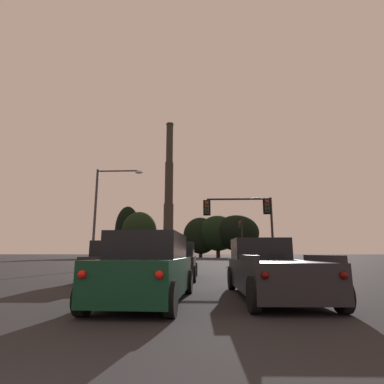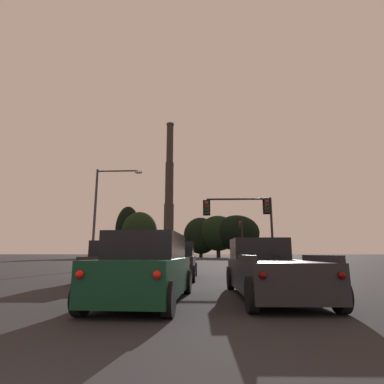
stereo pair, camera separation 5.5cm
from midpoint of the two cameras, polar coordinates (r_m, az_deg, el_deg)
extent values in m
cube|color=#232328|center=(15.15, -14.39, -13.57)|extent=(2.07, 4.86, 0.95)
cube|color=black|center=(15.25, -14.12, -10.46)|extent=(1.87, 2.86, 0.70)
cylinder|color=black|center=(17.26, -15.84, -14.21)|extent=(0.24, 0.77, 0.76)
cylinder|color=black|center=(16.84, -9.50, -14.56)|extent=(0.24, 0.77, 0.76)
cylinder|color=black|center=(13.62, -20.58, -14.75)|extent=(0.24, 0.77, 0.76)
cylinder|color=black|center=(13.07, -12.61, -15.36)|extent=(0.24, 0.77, 0.76)
sphere|color=red|center=(13.07, -20.55, -12.66)|extent=(0.17, 0.17, 0.17)
sphere|color=red|center=(12.60, -13.76, -13.12)|extent=(0.17, 0.17, 0.17)
cube|color=#232328|center=(9.50, 14.93, -15.10)|extent=(2.17, 5.46, 0.88)
cube|color=black|center=(11.20, 12.56, -10.51)|extent=(1.90, 1.86, 0.72)
cube|color=#232328|center=(7.94, 10.41, -12.31)|extent=(0.18, 2.43, 0.16)
cube|color=#232328|center=(8.45, 23.36, -11.52)|extent=(0.18, 2.43, 0.16)
cylinder|color=black|center=(11.52, 7.37, -15.99)|extent=(0.24, 0.81, 0.80)
cylinder|color=black|center=(11.89, 17.15, -15.44)|extent=(0.24, 0.81, 0.80)
cylinder|color=black|center=(7.19, 11.42, -18.62)|extent=(0.24, 0.81, 0.80)
cylinder|color=black|center=(7.77, 26.47, -17.13)|extent=(0.24, 0.81, 0.80)
sphere|color=#500705|center=(6.66, 13.48, -15.18)|extent=(0.17, 0.17, 0.17)
sphere|color=#500705|center=(7.19, 26.75, -14.01)|extent=(0.17, 0.17, 0.17)
cube|color=black|center=(16.08, -3.05, -13.76)|extent=(1.98, 4.82, 0.95)
cube|color=black|center=(16.19, -2.98, -10.83)|extent=(1.82, 2.82, 0.70)
cylinder|color=black|center=(18.11, -5.57, -14.44)|extent=(0.23, 0.76, 0.76)
cylinder|color=black|center=(17.96, 0.58, -14.51)|extent=(0.23, 0.76, 0.76)
cylinder|color=black|center=(14.31, -7.65, -15.18)|extent=(0.23, 0.76, 0.76)
cylinder|color=black|center=(14.12, 0.18, -15.32)|extent=(0.23, 0.76, 0.76)
sphere|color=red|center=(13.77, -7.26, -13.19)|extent=(0.17, 0.17, 0.17)
sphere|color=red|center=(13.61, -0.58, -13.30)|extent=(0.17, 0.17, 0.17)
cube|color=#0F3823|center=(8.63, -8.56, -15.59)|extent=(2.10, 4.87, 0.95)
cube|color=black|center=(8.72, -8.21, -10.13)|extent=(1.88, 2.87, 0.70)
cylinder|color=black|center=(10.74, -11.23, -16.31)|extent=(0.25, 0.77, 0.76)
cylinder|color=black|center=(10.39, -0.78, -16.68)|extent=(0.25, 0.77, 0.76)
cylinder|color=black|center=(7.13, -20.20, -18.37)|extent=(0.25, 0.77, 0.76)
cylinder|color=black|center=(6.60, -4.29, -19.63)|extent=(0.25, 0.77, 0.76)
sphere|color=red|center=(6.57, -20.44, -14.50)|extent=(0.17, 0.17, 0.17)
sphere|color=red|center=(6.09, -6.53, -15.42)|extent=(0.17, 0.17, 0.17)
cylinder|color=black|center=(44.92, 9.52, -9.15)|extent=(0.18, 0.18, 6.12)
cylinder|color=black|center=(44.91, 9.65, -12.99)|extent=(0.40, 0.40, 0.10)
cube|color=#282828|center=(45.05, 9.05, -6.12)|extent=(0.34, 0.34, 1.04)
cube|color=black|center=(45.23, 9.03, -6.14)|extent=(0.58, 0.03, 1.25)
sphere|color=red|center=(44.89, 9.06, -5.69)|extent=(0.22, 0.22, 0.22)
sphere|color=#352604|center=(44.86, 9.08, -6.10)|extent=(0.22, 0.22, 0.22)
sphere|color=black|center=(44.83, 9.09, -6.51)|extent=(0.22, 0.22, 0.22)
cylinder|color=black|center=(23.86, 14.99, -7.62)|extent=(0.18, 0.18, 5.56)
cylinder|color=black|center=(23.85, 15.34, -14.18)|extent=(0.40, 0.40, 0.10)
cube|color=#282828|center=(24.02, 14.05, -2.61)|extent=(0.34, 0.34, 1.04)
cube|color=black|center=(24.20, 13.97, -2.68)|extent=(0.58, 0.03, 1.25)
sphere|color=red|center=(23.89, 14.10, -1.78)|extent=(0.22, 0.22, 0.22)
sphere|color=#352604|center=(23.84, 14.14, -2.54)|extent=(0.22, 0.22, 0.22)
sphere|color=black|center=(23.79, 14.18, -3.31)|extent=(0.22, 0.22, 0.22)
cylinder|color=black|center=(23.78, 8.78, -1.35)|extent=(4.98, 0.14, 0.14)
sphere|color=black|center=(24.17, 14.66, -1.27)|extent=(0.18, 0.18, 0.18)
cube|color=#282828|center=(23.54, 2.78, -2.94)|extent=(0.34, 0.34, 1.04)
cube|color=black|center=(23.72, 2.78, -3.01)|extent=(0.58, 0.03, 1.25)
sphere|color=red|center=(23.41, 2.77, -2.09)|extent=(0.22, 0.22, 0.22)
sphere|color=#352604|center=(23.36, 2.78, -2.87)|extent=(0.22, 0.22, 0.22)
sphere|color=black|center=(23.31, 2.79, -3.66)|extent=(0.22, 0.22, 0.22)
cylinder|color=#38383A|center=(25.02, -18.09, -4.77)|extent=(0.20, 0.20, 8.03)
cylinder|color=#38383A|center=(25.19, -13.92, 3.91)|extent=(3.40, 0.12, 0.12)
sphere|color=#38383A|center=(25.72, -17.56, 3.79)|extent=(0.20, 0.20, 0.20)
ellipsoid|color=silver|center=(24.73, -10.14, 3.75)|extent=(0.64, 0.36, 0.26)
cylinder|color=#2B2722|center=(126.04, -4.62, -11.30)|extent=(6.66, 6.66, 3.50)
cylinder|color=#332D28|center=(126.55, -4.54, -6.37)|extent=(4.16, 4.16, 18.28)
cylinder|color=#332D28|center=(129.47, -4.41, 1.72)|extent=(3.58, 3.58, 18.28)
cylinder|color=#332D28|center=(134.83, -4.29, 9.30)|extent=(3.00, 3.00, 18.28)
cylinder|color=#38322C|center=(138.20, -4.24, 12.71)|extent=(3.36, 3.36, 0.70)
cylinder|color=black|center=(93.13, -12.45, -11.25)|extent=(0.73, 0.73, 2.70)
ellipsoid|color=black|center=(93.38, -12.27, -7.10)|extent=(7.32, 6.59, 14.43)
cylinder|color=black|center=(91.33, 1.64, -11.61)|extent=(1.04, 1.04, 2.38)
ellipsoid|color=black|center=(91.48, 1.62, -8.30)|extent=(10.42, 9.38, 10.93)
cylinder|color=black|center=(88.60, -10.18, -11.12)|extent=(1.01, 1.01, 3.38)
ellipsoid|color=black|center=(88.82, -10.04, -7.33)|extent=(10.14, 9.12, 11.14)
cylinder|color=black|center=(88.08, 8.58, -11.22)|extent=(1.29, 1.29, 3.22)
ellipsoid|color=black|center=(88.26, 8.47, -7.68)|extent=(12.91, 11.62, 10.22)
cylinder|color=black|center=(89.30, 4.99, -11.31)|extent=(1.16, 1.16, 3.21)
ellipsoid|color=black|center=(89.48, 4.93, -7.80)|extent=(11.59, 10.43, 10.33)
camera|label=1|loc=(0.03, -90.04, 0.01)|focal=28.00mm
camera|label=2|loc=(0.03, 89.96, -0.01)|focal=28.00mm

